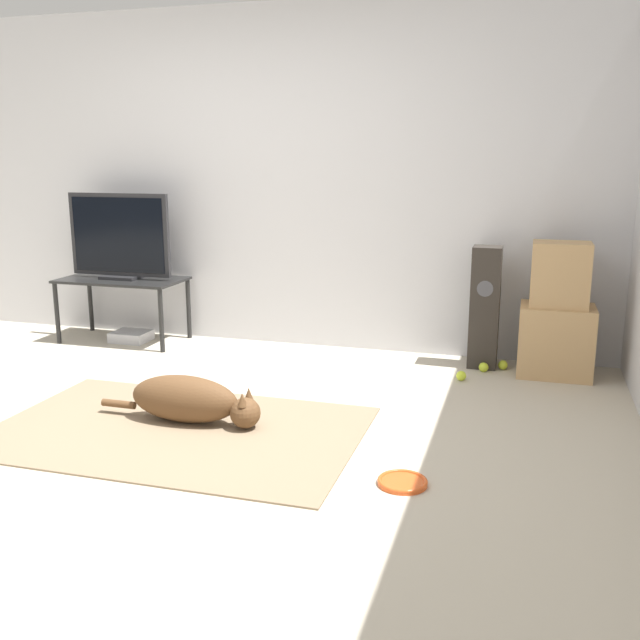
% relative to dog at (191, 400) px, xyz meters
% --- Properties ---
extents(ground_plane, '(12.00, 12.00, 0.00)m').
position_rel_dog_xyz_m(ground_plane, '(-0.16, -0.25, -0.14)').
color(ground_plane, '#BCB29E').
extents(wall_back, '(8.00, 0.06, 2.55)m').
position_rel_dog_xyz_m(wall_back, '(-0.16, 1.85, 1.14)').
color(wall_back, silver).
rests_on(wall_back, ground_plane).
extents(area_rug, '(1.98, 1.28, 0.01)m').
position_rel_dog_xyz_m(area_rug, '(-0.03, -0.12, -0.13)').
color(area_rug, '#847056').
rests_on(area_rug, ground_plane).
extents(dog, '(0.97, 0.23, 0.27)m').
position_rel_dog_xyz_m(dog, '(0.00, 0.00, 0.00)').
color(dog, brown).
rests_on(dog, area_rug).
extents(frisbee, '(0.23, 0.23, 0.03)m').
position_rel_dog_xyz_m(frisbee, '(1.26, -0.41, -0.12)').
color(frisbee, '#DB511E').
rests_on(frisbee, ground_plane).
extents(cardboard_box_lower, '(0.48, 0.37, 0.48)m').
position_rel_dog_xyz_m(cardboard_box_lower, '(1.95, 1.53, 0.10)').
color(cardboard_box_lower, tan).
rests_on(cardboard_box_lower, ground_plane).
extents(cardboard_box_upper, '(0.37, 0.28, 0.43)m').
position_rel_dog_xyz_m(cardboard_box_upper, '(1.95, 1.52, 0.55)').
color(cardboard_box_upper, tan).
rests_on(cardboard_box_upper, cardboard_box_lower).
extents(floor_speaker, '(0.20, 0.20, 0.85)m').
position_rel_dog_xyz_m(floor_speaker, '(1.47, 1.59, 0.29)').
color(floor_speaker, '#2D2823').
rests_on(floor_speaker, ground_plane).
extents(tv_stand, '(0.97, 0.51, 0.51)m').
position_rel_dog_xyz_m(tv_stand, '(-1.34, 1.52, 0.31)').
color(tv_stand, black).
rests_on(tv_stand, ground_plane).
extents(tv, '(0.85, 0.20, 0.67)m').
position_rel_dog_xyz_m(tv, '(-1.34, 1.52, 0.70)').
color(tv, '#232326').
rests_on(tv, tv_stand).
extents(tennis_ball_by_boxes, '(0.07, 0.07, 0.07)m').
position_rel_dog_xyz_m(tennis_ball_by_boxes, '(1.36, 1.22, -0.10)').
color(tennis_ball_by_boxes, '#C6E033').
rests_on(tennis_ball_by_boxes, ground_plane).
extents(tennis_ball_near_speaker, '(0.07, 0.07, 0.07)m').
position_rel_dog_xyz_m(tennis_ball_near_speaker, '(1.49, 1.46, -0.10)').
color(tennis_ball_near_speaker, '#C6E033').
rests_on(tennis_ball_near_speaker, ground_plane).
extents(tennis_ball_loose_on_carpet, '(0.07, 0.07, 0.07)m').
position_rel_dog_xyz_m(tennis_ball_loose_on_carpet, '(1.62, 1.55, -0.10)').
color(tennis_ball_loose_on_carpet, '#C6E033').
rests_on(tennis_ball_loose_on_carpet, ground_plane).
extents(game_console, '(0.29, 0.24, 0.08)m').
position_rel_dog_xyz_m(game_console, '(-1.28, 1.51, -0.10)').
color(game_console, '#B7B7BC').
rests_on(game_console, ground_plane).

